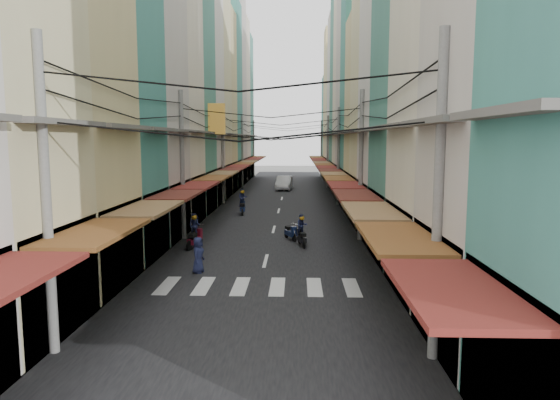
% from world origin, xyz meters
% --- Properties ---
extents(ground, '(160.00, 160.00, 0.00)m').
position_xyz_m(ground, '(0.00, 0.00, 0.00)').
color(ground, slate).
rests_on(ground, ground).
extents(road, '(10.00, 80.00, 0.02)m').
position_xyz_m(road, '(0.00, 20.00, 0.01)').
color(road, black).
rests_on(road, ground).
extents(sidewalk_left, '(3.00, 80.00, 0.06)m').
position_xyz_m(sidewalk_left, '(-6.50, 20.00, 0.03)').
color(sidewalk_left, slate).
rests_on(sidewalk_left, ground).
extents(sidewalk_right, '(3.00, 80.00, 0.06)m').
position_xyz_m(sidewalk_right, '(6.50, 20.00, 0.03)').
color(sidewalk_right, slate).
rests_on(sidewalk_right, ground).
extents(crosswalk, '(7.55, 2.40, 0.01)m').
position_xyz_m(crosswalk, '(-0.00, -6.00, 0.03)').
color(crosswalk, silver).
rests_on(crosswalk, ground).
extents(building_row_left, '(7.80, 67.67, 23.70)m').
position_xyz_m(building_row_left, '(-7.92, 16.56, 9.78)').
color(building_row_left, silver).
rests_on(building_row_left, ground).
extents(building_row_right, '(7.80, 68.98, 22.59)m').
position_xyz_m(building_row_right, '(7.92, 16.45, 9.41)').
color(building_row_right, teal).
rests_on(building_row_right, ground).
extents(utility_poles, '(10.20, 66.13, 8.20)m').
position_xyz_m(utility_poles, '(0.00, 15.01, 6.59)').
color(utility_poles, gray).
rests_on(utility_poles, ground).
extents(white_car, '(5.42, 2.42, 1.87)m').
position_xyz_m(white_car, '(0.02, 30.28, 0.00)').
color(white_car, silver).
rests_on(white_car, ground).
extents(bicycle, '(1.53, 0.76, 1.01)m').
position_xyz_m(bicycle, '(7.50, -2.91, 0.00)').
color(bicycle, black).
rests_on(bicycle, ground).
extents(moving_scooters, '(5.99, 13.39, 1.89)m').
position_xyz_m(moving_scooters, '(-1.53, 5.11, 0.54)').
color(moving_scooters, black).
rests_on(moving_scooters, ground).
extents(parked_scooters, '(12.65, 12.62, 1.01)m').
position_xyz_m(parked_scooters, '(4.43, -3.67, 0.48)').
color(parked_scooters, black).
rests_on(parked_scooters, ground).
extents(pedestrians, '(12.74, 25.40, 2.16)m').
position_xyz_m(pedestrians, '(-3.49, 3.78, 1.01)').
color(pedestrians, black).
rests_on(pedestrians, ground).
extents(market_umbrella, '(2.38, 2.38, 2.51)m').
position_xyz_m(market_umbrella, '(6.70, -5.67, 2.21)').
color(market_umbrella, '#B2B2B7').
rests_on(market_umbrella, ground).
extents(traffic_sign, '(0.10, 0.70, 3.19)m').
position_xyz_m(traffic_sign, '(5.74, 0.19, 2.36)').
color(traffic_sign, gray).
rests_on(traffic_sign, ground).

